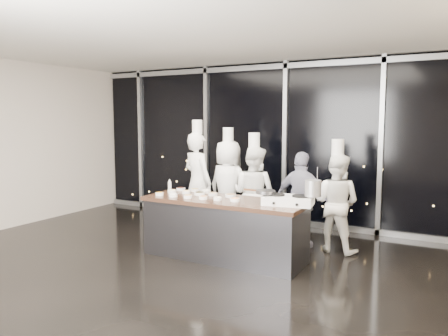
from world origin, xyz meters
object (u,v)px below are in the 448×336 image
Objects in this scene: demo_counter at (224,229)px; chef_right at (336,202)px; stock_pot at (313,188)px; chef_center at (254,193)px; frying_pan at (265,192)px; chef_far_left at (198,181)px; chef_left at (228,186)px; guest at (302,200)px; stove at (288,200)px.

chef_right reaches higher than demo_counter.
chef_center is at bearing 143.06° from stock_pot.
frying_pan is 2.22× the size of stock_pot.
chef_center is at bearing 91.27° from demo_counter.
chef_left is (0.55, 0.17, -0.07)m from chef_far_left.
guest is at bearing -176.13° from chef_center.
chef_far_left is 0.58m from chef_left.
stove is 1.19m from chef_right.
demo_counter is 1.27× the size of chef_left.
chef_left is at bearing 3.92° from chef_right.
chef_far_left reaches higher than chef_left.
chef_right is at bearing -175.48° from chef_left.
frying_pan is at bearing 143.52° from chef_left.
stove is 1.03m from guest.
frying_pan is 0.31× the size of guest.
chef_center reaches higher than stove.
stock_pot is 1.13m from chef_right.
demo_counter is 1.39m from guest.
chef_far_left is at bearing 8.67° from chef_right.
chef_far_left is at bearing 143.85° from stove.
stock_pot is 1.14m from guest.
stove is at bearing -173.03° from stock_pot.
stove is 2.45m from chef_far_left.
stock_pot is at bearing 121.15° from guest.
chef_far_left is 1.16× the size of chef_right.
demo_counter is at bearing 174.02° from stove.
frying_pan is 1.12m from guest.
chef_right is at bearing -171.10° from chef_center.
chef_far_left is at bearing 156.84° from stock_pot.
chef_far_left is at bearing 26.17° from chef_left.
guest is at bearing 88.87° from stove.
stock_pot is at bearing 95.98° from chef_right.
chef_right reaches higher than stock_pot.
chef_far_left reaches higher than chef_center.
guest is at bearing 19.31° from chef_right.
chef_right is at bearing 40.17° from demo_counter.
chef_left reaches higher than chef_center.
stove is at bearing 79.50° from chef_right.
chef_left reaches higher than stove.
chef_left is (-0.64, 1.33, 0.41)m from demo_counter.
chef_right is (1.40, 0.06, -0.04)m from chef_center.
stock_pot is (0.33, 0.04, 0.19)m from stove.
chef_far_left reaches higher than demo_counter.
chef_left reaches higher than stock_pot.
chef_far_left reaches higher than chef_right.
frying_pan reaches higher than demo_counter.
stove is 0.47× the size of guest.
guest is (-0.14, 1.01, -0.18)m from stove.
stock_pot reaches higher than stove.
chef_center is (-1.01, 1.05, -0.14)m from stove.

